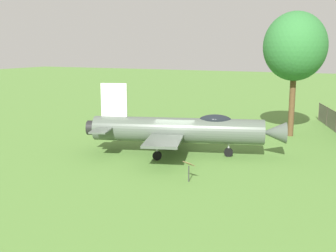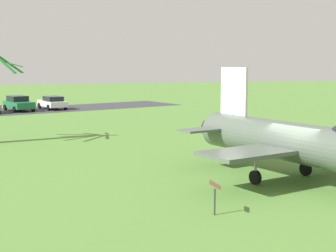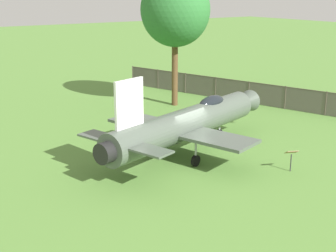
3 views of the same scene
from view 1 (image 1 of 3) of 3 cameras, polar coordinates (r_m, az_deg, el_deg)
ground_plane at (r=28.55m, az=1.30°, el=-3.97°), size 200.00×200.00×0.00m
display_jet at (r=28.11m, az=2.07°, el=-0.50°), size 8.99×13.23×4.86m
shade_tree at (r=35.33m, az=17.04°, el=10.36°), size 5.65×5.03×10.09m
info_plaque at (r=22.77m, az=2.88°, el=-5.59°), size 0.61×0.71×1.14m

